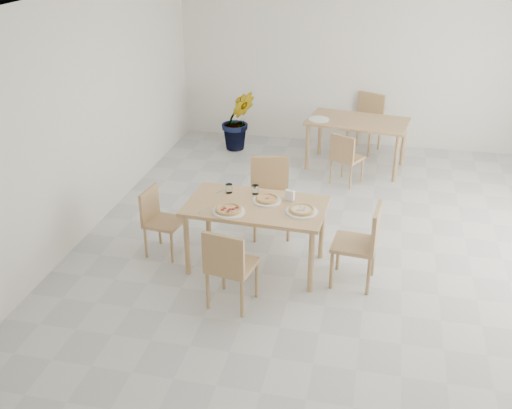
% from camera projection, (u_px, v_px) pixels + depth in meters
% --- Properties ---
extents(main_table, '(1.51, 0.90, 0.75)m').
position_uv_depth(main_table, '(256.00, 212.00, 6.37)').
color(main_table, tan).
rests_on(main_table, ground).
extents(chair_south, '(0.50, 0.50, 0.87)m').
position_uv_depth(chair_south, '(229.00, 264.00, 5.74)').
color(chair_south, tan).
rests_on(chair_south, ground).
extents(chair_north, '(0.56, 0.56, 0.93)m').
position_uv_depth(chair_north, '(270.00, 190.00, 7.16)').
color(chair_north, tan).
rests_on(chair_north, ground).
extents(chair_west, '(0.43, 0.43, 0.78)m').
position_uv_depth(chair_west, '(158.00, 217.00, 6.73)').
color(chair_west, tan).
rests_on(chair_west, ground).
extents(chair_east, '(0.48, 0.48, 0.90)m').
position_uv_depth(chair_east, '(363.00, 240.00, 6.12)').
color(chair_east, tan).
rests_on(chair_east, ground).
extents(plate_margherita, '(0.31, 0.31, 0.02)m').
position_uv_depth(plate_margherita, '(267.00, 201.00, 6.40)').
color(plate_margherita, white).
rests_on(plate_margherita, main_table).
extents(plate_mushroom, '(0.33, 0.33, 0.02)m').
position_uv_depth(plate_mushroom, '(302.00, 212.00, 6.17)').
color(plate_mushroom, white).
rests_on(plate_mushroom, main_table).
extents(plate_pepperoni, '(0.34, 0.34, 0.02)m').
position_uv_depth(plate_pepperoni, '(229.00, 211.00, 6.17)').
color(plate_pepperoni, white).
rests_on(plate_pepperoni, main_table).
extents(pizza_margherita, '(0.32, 0.32, 0.03)m').
position_uv_depth(pizza_margherita, '(267.00, 199.00, 6.39)').
color(pizza_margherita, '#F0BF71').
rests_on(pizza_margherita, plate_margherita).
extents(pizza_mushroom, '(0.30, 0.30, 0.03)m').
position_uv_depth(pizza_mushroom, '(302.00, 210.00, 6.16)').
color(pizza_mushroom, '#F0BF71').
rests_on(pizza_mushroom, plate_mushroom).
extents(pizza_pepperoni, '(0.29, 0.29, 0.03)m').
position_uv_depth(pizza_pepperoni, '(229.00, 209.00, 6.16)').
color(pizza_pepperoni, '#F0BF71').
rests_on(pizza_pepperoni, plate_pepperoni).
extents(tumbler_a, '(0.08, 0.08, 0.10)m').
position_uv_depth(tumbler_a, '(229.00, 188.00, 6.59)').
color(tumbler_a, white).
rests_on(tumbler_a, main_table).
extents(tumbler_b, '(0.08, 0.08, 0.10)m').
position_uv_depth(tumbler_b, '(255.00, 189.00, 6.56)').
color(tumbler_b, white).
rests_on(tumbler_b, main_table).
extents(napkin_holder, '(0.12, 0.08, 0.12)m').
position_uv_depth(napkin_holder, '(290.00, 196.00, 6.39)').
color(napkin_holder, silver).
rests_on(napkin_holder, main_table).
extents(fork_a, '(0.08, 0.16, 0.01)m').
position_uv_depth(fork_a, '(203.00, 211.00, 6.20)').
color(fork_a, silver).
rests_on(fork_a, main_table).
extents(fork_b, '(0.09, 0.18, 0.01)m').
position_uv_depth(fork_b, '(221.00, 191.00, 6.63)').
color(fork_b, silver).
rests_on(fork_b, main_table).
extents(second_table, '(1.57, 1.05, 0.75)m').
position_uv_depth(second_table, '(357.00, 126.00, 8.95)').
color(second_table, tan).
rests_on(second_table, ground).
extents(chair_back_s, '(0.51, 0.51, 0.77)m').
position_uv_depth(chair_back_s, '(345.00, 156.00, 8.45)').
color(chair_back_s, tan).
rests_on(chair_back_s, ground).
extents(chair_back_n, '(0.60, 0.60, 0.92)m').
position_uv_depth(chair_back_n, '(367.00, 118.00, 9.70)').
color(chair_back_n, tan).
rests_on(chair_back_n, ground).
extents(plate_empty, '(0.31, 0.31, 0.02)m').
position_uv_depth(plate_empty, '(319.00, 119.00, 8.92)').
color(plate_empty, white).
rests_on(plate_empty, second_table).
extents(potted_plant, '(0.67, 0.62, 0.99)m').
position_uv_depth(potted_plant, '(238.00, 120.00, 9.74)').
color(potted_plant, '#1C5F1F').
rests_on(potted_plant, ground).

